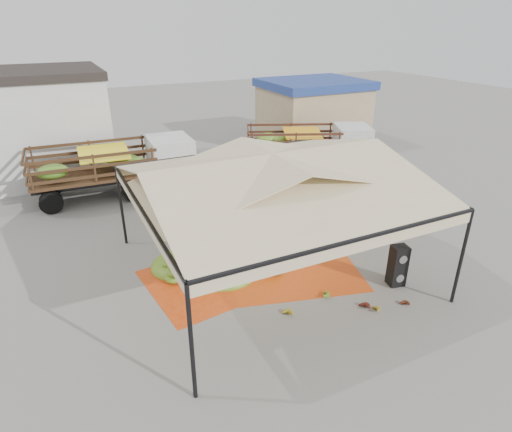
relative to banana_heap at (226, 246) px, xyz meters
name	(u,v)px	position (x,y,z in m)	size (l,w,h in m)	color
ground	(270,269)	(1.12, -1.19, -0.55)	(90.00, 90.00, 0.00)	slate
canopy_tent	(272,176)	(1.12, -1.19, 2.75)	(8.10, 8.10, 4.00)	black
building_tan	(313,112)	(11.12, 11.81, 1.53)	(6.30, 5.30, 4.10)	tan
tarp_left	(209,280)	(-0.98, -0.90, -0.54)	(3.70, 3.53, 0.01)	#DF4E15
tarp_right	(288,261)	(1.90, -1.05, -0.54)	(4.29, 4.51, 0.01)	#D64414
banana_heap	(226,246)	(0.00, 0.00, 0.00)	(5.09, 4.18, 1.09)	#5A811A
hand_yellow_a	(374,308)	(2.75, -4.53, -0.45)	(0.41, 0.33, 0.18)	gold
hand_yellow_b	(287,313)	(0.36, -3.62, -0.44)	(0.48, 0.39, 0.22)	#B09F23
hand_red_a	(364,306)	(2.53, -4.31, -0.44)	(0.48, 0.39, 0.22)	#581714
hand_red_b	(404,304)	(3.69, -4.73, -0.46)	(0.39, 0.32, 0.18)	#512612
hand_green	(323,293)	(1.83, -3.27, -0.44)	(0.48, 0.39, 0.22)	#387117
hanging_bunches	(234,189)	(0.34, -0.04, 2.07)	(1.74, 0.24, 0.20)	#397418
speaker_stack	(398,266)	(4.26, -3.72, 0.13)	(0.56, 0.52, 1.35)	black
banana_leaves	(208,256)	(-0.46, 0.54, -0.55)	(0.96, 1.36, 3.70)	#33711E
vendor	(246,190)	(2.61, 3.93, 0.23)	(0.57, 0.37, 1.55)	gray
truck_left	(121,163)	(-1.99, 7.92, 0.99)	(7.36, 2.80, 2.49)	#442A16
truck_right	(313,142)	(8.35, 7.44, 0.87)	(7.04, 4.75, 2.30)	#522B1B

